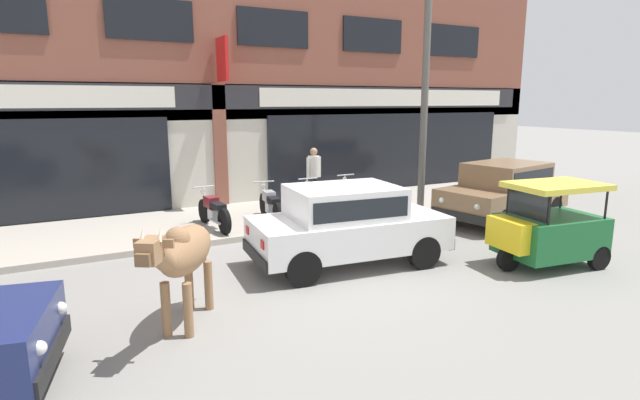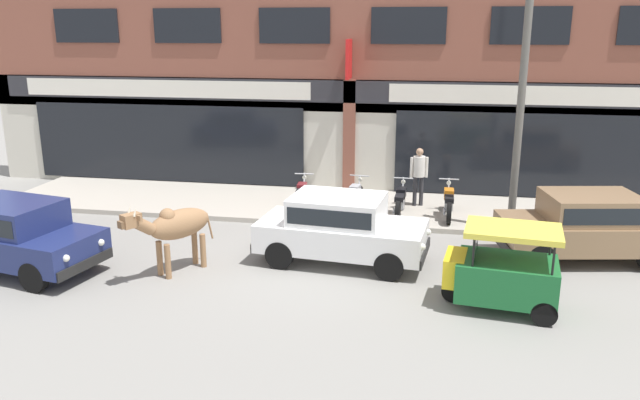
% 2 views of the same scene
% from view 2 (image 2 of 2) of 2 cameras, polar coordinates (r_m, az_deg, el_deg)
% --- Properties ---
extents(ground_plane, '(90.00, 90.00, 0.00)m').
position_cam_2_polar(ground_plane, '(13.66, -0.62, -5.35)').
color(ground_plane, gray).
extents(sidewalk, '(19.00, 3.46, 0.13)m').
position_cam_2_polar(sidewalk, '(17.32, 1.85, -0.58)').
color(sidewalk, '#A8A093').
rests_on(sidewalk, ground).
extents(shop_building, '(23.00, 1.40, 8.18)m').
position_cam_2_polar(shop_building, '(18.64, 2.88, 12.44)').
color(shop_building, brown).
rests_on(shop_building, ground).
extents(cow, '(1.37, 1.90, 1.61)m').
position_cam_2_polar(cow, '(12.92, -13.05, -2.29)').
color(cow, '#936B47').
rests_on(cow, ground).
extents(car_0, '(3.81, 2.26, 1.46)m').
position_cam_2_polar(car_0, '(14.22, -26.21, -2.70)').
color(car_0, black).
rests_on(car_0, ground).
extents(car_1, '(3.80, 2.22, 1.46)m').
position_cam_2_polar(car_1, '(14.52, 23.21, -1.99)').
color(car_1, black).
rests_on(car_1, ground).
extents(car_2, '(3.73, 1.94, 1.46)m').
position_cam_2_polar(car_2, '(13.21, 1.86, -2.36)').
color(car_2, black).
rests_on(car_2, ground).
extents(auto_rickshaw, '(2.06, 1.36, 1.52)m').
position_cam_2_polar(auto_rickshaw, '(11.58, 16.33, -6.46)').
color(auto_rickshaw, black).
rests_on(auto_rickshaw, ground).
extents(motorcycle_0, '(0.52, 1.81, 0.88)m').
position_cam_2_polar(motorcycle_0, '(16.65, -1.70, 0.36)').
color(motorcycle_0, black).
rests_on(motorcycle_0, sidewalk).
extents(motorcycle_1, '(0.55, 1.81, 0.88)m').
position_cam_2_polar(motorcycle_1, '(16.47, 3.09, 0.17)').
color(motorcycle_1, black).
rests_on(motorcycle_1, sidewalk).
extents(motorcycle_2, '(0.52, 1.81, 0.88)m').
position_cam_2_polar(motorcycle_2, '(16.30, 7.35, -0.10)').
color(motorcycle_2, black).
rests_on(motorcycle_2, sidewalk).
extents(motorcycle_3, '(0.52, 1.81, 0.88)m').
position_cam_2_polar(motorcycle_3, '(16.39, 11.67, -0.21)').
color(motorcycle_3, black).
rests_on(motorcycle_3, sidewalk).
extents(pedestrian, '(0.48, 0.32, 1.60)m').
position_cam_2_polar(pedestrian, '(17.14, 9.04, 2.68)').
color(pedestrian, '#2D2D33').
rests_on(pedestrian, sidewalk).
extents(utility_pole, '(0.18, 0.18, 5.65)m').
position_cam_2_polar(utility_pole, '(15.28, 17.82, 7.59)').
color(utility_pole, '#595651').
rests_on(utility_pole, sidewalk).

